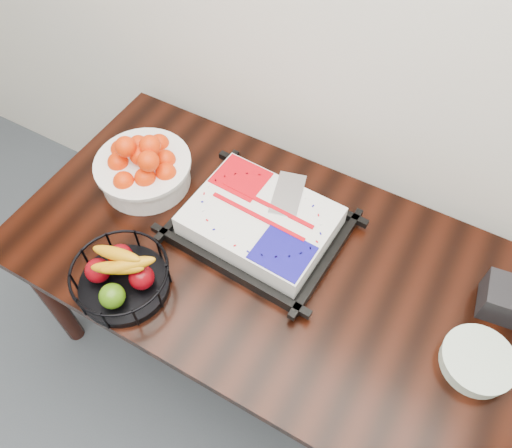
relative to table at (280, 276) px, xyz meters
The scene contains 6 objects.
table is the anchor object (origin of this frame).
cake_tray 0.19m from the table, 147.77° to the left, with size 0.54×0.44×0.11m.
tangerine_bowl 0.61m from the table, behind, with size 0.34×0.34×0.21m.
fruit_basket 0.52m from the table, 140.49° to the right, with size 0.30×0.30×0.16m.
plate_stack 0.64m from the table, ahead, with size 0.21×0.21×0.05m.
napkin_box 0.70m from the table, 15.86° to the left, with size 0.15×0.12×0.10m, color black.
Camera 1 is at (0.34, 1.24, 2.13)m, focal length 35.00 mm.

